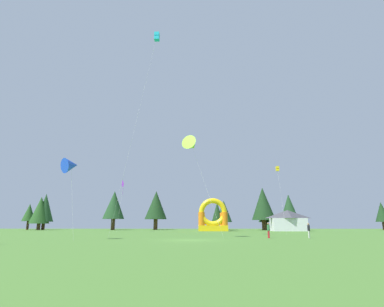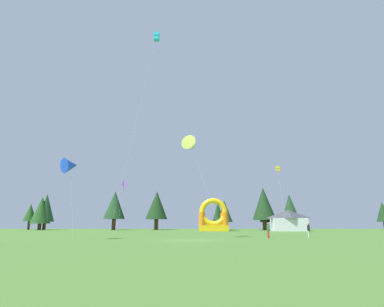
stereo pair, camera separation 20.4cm
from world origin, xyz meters
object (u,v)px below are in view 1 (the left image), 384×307
Objects in this scene: inflatable_orange_dome at (213,220)px; kite_yellow_box at (277,169)px; festival_tent at (288,221)px; kite_lime_delta at (191,145)px; kite_cyan_box at (157,37)px; kite_purple_diamond at (124,185)px; person_far_side at (309,229)px; person_near_camera at (268,229)px; kite_blue_delta at (71,165)px.

kite_yellow_box is at bearing -51.64° from inflatable_orange_dome.
inflatable_orange_dome is at bearing 179.50° from festival_tent.
kite_lime_delta is 0.44× the size of kite_cyan_box.
kite_purple_diamond is 35.21m from person_far_side.
kite_cyan_box reaches higher than person_near_camera.
person_near_camera is at bearing -80.97° from inflatable_orange_dome.
festival_tent is at bearing 46.36° from kite_blue_delta.
kite_yellow_box is 0.42× the size of kite_cyan_box.
kite_purple_diamond is at bearing -83.69° from person_far_side.
kite_lime_delta is 1.77× the size of inflatable_orange_dome.
festival_tent is (19.58, 29.16, -8.64)m from kite_lime_delta.
kite_blue_delta is at bearing -34.52° from person_far_side.
person_far_side is (-1.36, -16.07, -9.72)m from kite_yellow_box.
inflatable_orange_dome is 15.66m from festival_tent.
kite_lime_delta is at bearing -112.66° from person_near_camera.
kite_blue_delta is at bearing -87.98° from kite_purple_diamond.
person_far_side is at bearing -3.25° from kite_cyan_box.
festival_tent is at bearing -0.50° from inflatable_orange_dome.
festival_tent reaches higher than person_far_side.
person_far_side is at bearing -0.41° from kite_lime_delta.
inflatable_orange_dome is (3.93, 29.30, -8.47)m from kite_lime_delta.
kite_cyan_box reaches higher than festival_tent.
kite_yellow_box is at bearing 47.81° from kite_lime_delta.
kite_purple_diamond is at bearing -156.48° from inflatable_orange_dome.
person_near_camera is at bearing -44.94° from kite_purple_diamond.
person_near_camera is 0.25× the size of inflatable_orange_dome.
kite_yellow_box is 6.87× the size of person_far_side.
kite_lime_delta is at bearing -97.64° from inflatable_orange_dome.
kite_cyan_box is at bearing 34.75° from kite_blue_delta.
kite_purple_diamond is at bearing -156.58° from person_near_camera.
kite_blue_delta is 26.72m from person_far_side.
kite_purple_diamond is 34.41m from festival_tent.
kite_cyan_box reaches higher than kite_yellow_box.
kite_cyan_box is at bearing -47.39° from person_far_side.
kite_lime_delta is 30.75m from inflatable_orange_dome.
inflatable_orange_dome is at bearing 23.52° from kite_purple_diamond.
kite_yellow_box reaches higher than festival_tent.
person_far_side is at bearing -94.85° from kite_yellow_box.
kite_yellow_box is 1.19× the size of kite_purple_diamond.
kite_purple_diamond is 1.40× the size of inflatable_orange_dome.
person_near_camera is (-4.50, -0.06, 0.03)m from person_far_side.
kite_lime_delta is at bearing -58.46° from kite_purple_diamond.
person_far_side is 4.50m from person_near_camera.
kite_yellow_box reaches higher than kite_purple_diamond.
kite_cyan_box is at bearing -130.73° from festival_tent.
kite_yellow_box is 28.50m from kite_purple_diamond.
kite_yellow_box is 1.32× the size of kite_blue_delta.
kite_purple_diamond is 19.94m from inflatable_orange_dome.
person_far_side is (17.85, -1.01, -25.14)m from kite_cyan_box.
kite_yellow_box is 33.92m from kite_blue_delta.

